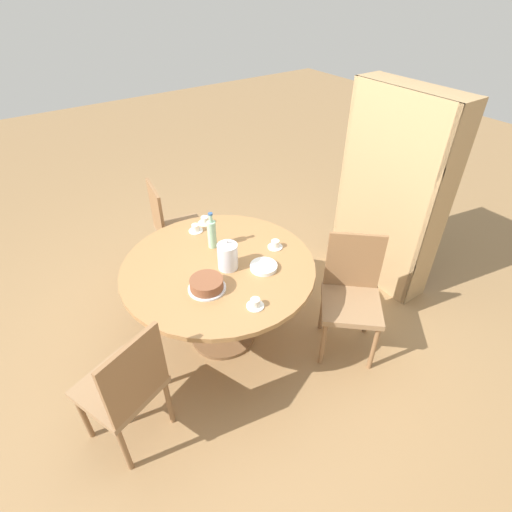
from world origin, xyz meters
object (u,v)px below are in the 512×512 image
cup_b (255,304)px  cup_c (196,229)px  bookshelf (390,194)px  chair_c (125,387)px  cup_a (275,245)px  cup_d (205,221)px  chair_a (351,294)px  coffee_pot (228,255)px  cake_main (207,284)px  water_bottle (212,233)px  chair_b (174,227)px

cup_b → cup_c: size_ratio=1.00×
bookshelf → chair_c: bearing=96.1°
cup_a → cup_d: same height
bookshelf → chair_a: bearing=117.8°
bookshelf → coffee_pot: bearing=86.9°
cake_main → cup_d: bearing=151.8°
chair_a → cup_b: 0.82m
chair_c → cup_c: size_ratio=8.33×
water_bottle → cup_a: size_ratio=2.58×
chair_b → coffee_pot: size_ratio=4.03×
chair_c → bookshelf: 2.50m
water_bottle → cup_d: size_ratio=2.58×
chair_b → water_bottle: 0.81m
chair_c → cup_b: 0.88m
chair_a → chair_c: 1.63m
bookshelf → coffee_pot: bookshelf is taller
water_bottle → coffee_pot: bearing=-7.7°
water_bottle → cup_b: water_bottle is taller
bookshelf → water_bottle: size_ratio=6.00×
cup_d → chair_a: bearing=26.6°
cake_main → cup_c: size_ratio=2.23×
bookshelf → cake_main: bookshelf is taller
cake_main → cup_d: cake_main is taller
water_bottle → cup_d: 0.35m
cup_a → cup_c: bearing=-144.7°
cake_main → cup_b: 0.35m
chair_b → bookshelf: bookshelf is taller
cup_b → chair_b: bearing=175.4°
chair_a → cup_c: (-1.06, -0.68, 0.25)m
cake_main → cup_c: bearing=157.8°
cup_a → cup_b: bearing=-48.2°
coffee_pot → bookshelf: bearing=86.9°
cup_c → bookshelf: bearing=67.8°
chair_a → cake_main: (-0.41, -0.94, 0.26)m
chair_a → bookshelf: bearing=69.7°
chair_b → cup_d: chair_b is taller
coffee_pot → cup_d: size_ratio=2.07×
chair_c → chair_a: bearing=152.3°
chair_a → coffee_pot: 0.94m
chair_a → cup_c: chair_a is taller
chair_b → cup_c: 0.54m
chair_b → cup_a: (1.01, 0.36, 0.25)m
chair_a → cup_c: size_ratio=8.33×
chair_c → cup_a: size_ratio=8.33×
water_bottle → cup_b: (0.71, -0.11, -0.09)m
coffee_pot → cup_c: 0.54m
water_bottle → cup_a: 0.47m
cake_main → cup_d: (-0.71, 0.38, -0.01)m
bookshelf → cake_main: bearing=91.0°
coffee_pot → cake_main: size_ratio=0.93×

